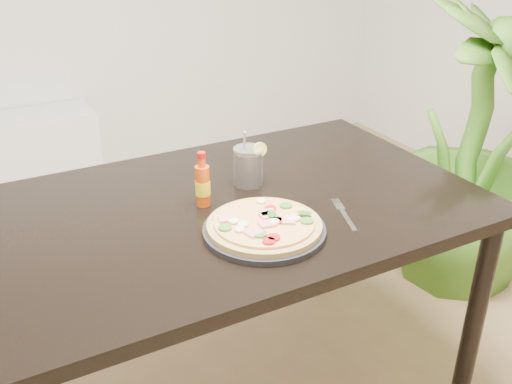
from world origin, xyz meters
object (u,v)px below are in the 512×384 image
dining_table (237,225)px  houseplant (474,148)px  hot_sauce_bottle (203,184)px  fork (343,213)px  plate (264,230)px  cola_cup (248,167)px  pizza (265,224)px

dining_table → houseplant: houseplant is taller
hot_sauce_bottle → houseplant: 1.33m
dining_table → hot_sauce_bottle: bearing=167.0°
hot_sauce_bottle → fork: 0.40m
plate → cola_cup: 0.31m
dining_table → houseplant: 1.22m
pizza → plate: bearing=104.7°
hot_sauce_bottle → houseplant: bearing=7.6°
dining_table → cola_cup: cola_cup is taller
pizza → hot_sauce_bottle: (-0.08, 0.22, 0.04)m
dining_table → plate: size_ratio=4.35×
dining_table → pizza: 0.23m
houseplant → dining_table: bearing=-170.8°
pizza → fork: bearing=-3.1°
cola_cup → fork: bearing=-64.7°
cola_cup → fork: 0.34m
dining_table → hot_sauce_bottle: 0.18m
plate → pizza: bearing=-75.3°
plate → fork: plate is taller
hot_sauce_bottle → houseplant: size_ratio=0.13×
dining_table → plate: plate is taller
pizza → houseplant: bearing=18.0°
dining_table → hot_sauce_bottle: (-0.09, 0.02, 0.15)m
dining_table → plate: bearing=-95.5°
hot_sauce_bottle → houseplant: houseplant is taller
hot_sauce_bottle → pizza: bearing=-71.4°
hot_sauce_bottle → cola_cup: cola_cup is taller
fork → houseplant: houseplant is taller
houseplant → plate: bearing=-162.0°
fork → cola_cup: bearing=134.1°
dining_table → hot_sauce_bottle: size_ratio=8.64×
pizza → hot_sauce_bottle: size_ratio=1.86×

